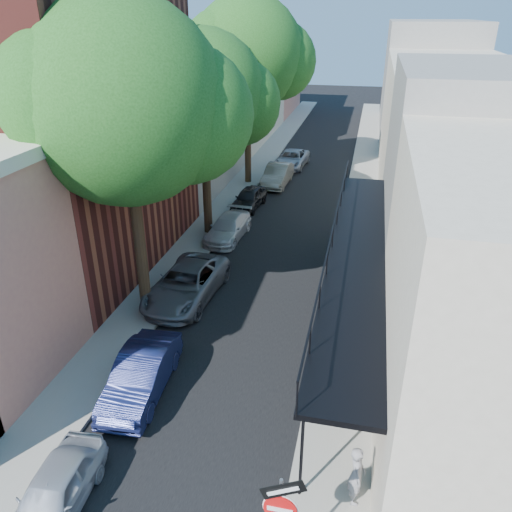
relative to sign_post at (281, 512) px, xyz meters
The scene contains 17 objects.
road_surface 29.27m from the sign_post, 96.21° to the left, with size 6.00×64.00×0.01m, color black.
sidewalk_left 29.96m from the sign_post, 103.85° to the left, with size 2.00×64.00×0.12m, color gray.
sidewalk_right 29.11m from the sign_post, 88.34° to the left, with size 2.00×64.00×0.12m, color gray.
buildings_left 30.59m from the sign_post, 114.15° to the left, with size 10.10×59.10×12.00m.
buildings_right 29.20m from the sign_post, 78.44° to the left, with size 9.80×55.00×10.00m.
sign_post is the anchor object (origin of this frame).
oak_near 12.77m from the sign_post, 125.09° to the left, with size 7.48×6.80×11.42m.
oak_mid 19.14m from the sign_post, 110.86° to the left, with size 6.60×6.00×10.20m.
oak_far 27.80m from the sign_post, 103.91° to the left, with size 7.70×7.00×11.90m.
parked_car_a 5.62m from the sign_post, behind, with size 1.37×3.40×1.16m, color #9DA3AE.
parked_car_b 7.11m from the sign_post, 137.80° to the left, with size 1.42×4.07×1.34m, color #171D49.
parked_car_c 11.92m from the sign_post, 119.08° to the left, with size 2.31×5.00×1.39m, color slate.
parked_car_d 17.67m from the sign_post, 109.09° to the left, with size 1.64×4.03×1.17m, color silver.
parked_car_e 22.10m from the sign_post, 105.14° to the left, with size 1.43×3.55×1.21m, color black.
parked_car_f 26.52m from the sign_post, 100.70° to the left, with size 1.49×4.26×1.40m, color gray.
parked_car_g 31.05m from the sign_post, 98.60° to the left, with size 2.05×4.44×1.23m, color #959CA8.
pedestrian 2.83m from the sign_post, 56.39° to the left, with size 0.59×0.39×1.63m, color gray.
Camera 1 is at (4.12, -5.40, 10.68)m, focal length 35.00 mm.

